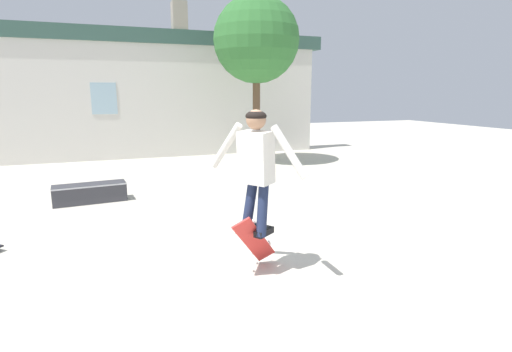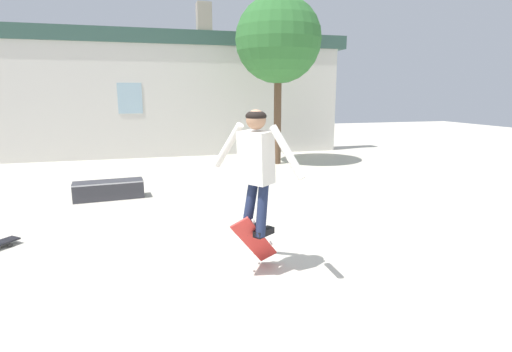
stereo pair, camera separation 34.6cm
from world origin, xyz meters
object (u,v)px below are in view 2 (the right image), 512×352
object	(u,v)px
skater	(256,162)
skateboard_flipping	(255,240)
tree_right	(278,40)
skate_ledge	(109,190)

from	to	relation	value
skater	skateboard_flipping	distance (m)	0.89
skater	skateboard_flipping	world-z (taller)	skater
tree_right	skater	world-z (taller)	tree_right
tree_right	skater	distance (m)	7.40
skate_ledge	skater	distance (m)	4.41
skate_ledge	skateboard_flipping	distance (m)	4.23
tree_right	skateboard_flipping	bearing A→B (deg)	-110.44
skate_ledge	skateboard_flipping	bearing A→B (deg)	-69.52
skater	skateboard_flipping	size ratio (longest dim) A/B	1.93
skateboard_flipping	skate_ledge	bearing A→B (deg)	76.22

